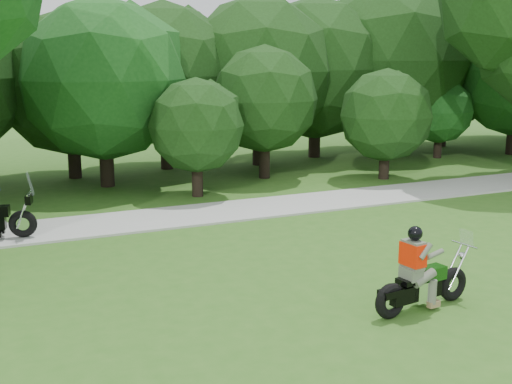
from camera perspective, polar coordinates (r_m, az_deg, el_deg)
ground at (r=12.31m, az=19.59°, el=-9.17°), size 100.00×100.00×0.00m
walkway at (r=18.60m, az=2.49°, el=-1.20°), size 60.00×2.20×0.06m
tree_line at (r=24.87m, az=-0.76°, el=10.49°), size 39.75×11.19×7.60m
chopper_motorcycle at (r=11.39m, az=14.29°, el=-7.54°), size 2.14×0.68×1.53m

